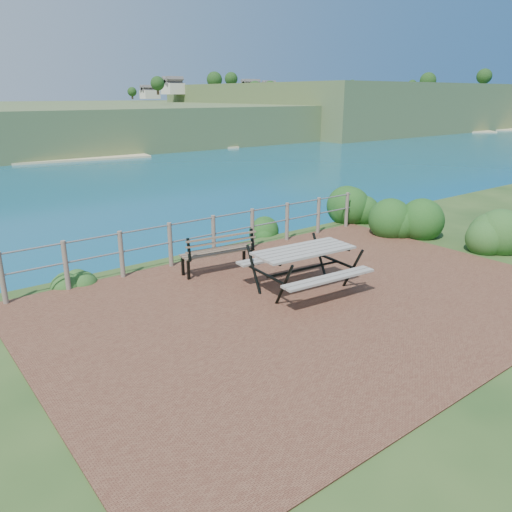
% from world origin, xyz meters
% --- Properties ---
extents(ground, '(10.00, 7.00, 0.12)m').
position_xyz_m(ground, '(0.00, 0.00, 0.00)').
color(ground, brown).
rests_on(ground, ground).
extents(safety_railing, '(9.40, 0.10, 1.00)m').
position_xyz_m(safety_railing, '(0.00, 3.35, 0.57)').
color(safety_railing, '#6B5B4C').
rests_on(safety_railing, ground).
extents(distant_bay, '(290.00, 232.36, 24.00)m').
position_xyz_m(distant_bay, '(173.07, 202.61, -1.52)').
color(distant_bay, '#435E2F').
rests_on(distant_bay, ground).
extents(picnic_table, '(2.05, 1.72, 0.84)m').
position_xyz_m(picnic_table, '(0.21, 0.48, 0.54)').
color(picnic_table, gray).
rests_on(picnic_table, ground).
extents(park_bench, '(1.65, 0.60, 0.91)m').
position_xyz_m(park_bench, '(-0.52, 2.42, 0.60)').
color(park_bench, brown).
rests_on(park_bench, ground).
extents(shrub_right_front, '(1.39, 1.39, 1.97)m').
position_xyz_m(shrub_right_front, '(5.17, 1.84, 0.00)').
color(shrub_right_front, '#164818').
rests_on(shrub_right_front, ground).
extents(shrub_right_back, '(1.24, 1.24, 1.77)m').
position_xyz_m(shrub_right_back, '(5.78, -0.47, 0.00)').
color(shrub_right_back, '#255720').
rests_on(shrub_right_back, ground).
extents(shrub_right_edge, '(1.23, 1.23, 1.76)m').
position_xyz_m(shrub_right_edge, '(5.18, 3.70, 0.00)').
color(shrub_right_edge, '#164818').
rests_on(shrub_right_edge, ground).
extents(shrub_lip_west, '(0.78, 0.78, 0.53)m').
position_xyz_m(shrub_lip_west, '(-3.28, 3.77, 0.00)').
color(shrub_lip_west, '#255720').
rests_on(shrub_lip_west, ground).
extents(shrub_lip_east, '(0.85, 0.85, 0.62)m').
position_xyz_m(shrub_lip_east, '(2.29, 4.29, 0.00)').
color(shrub_lip_east, '#164818').
rests_on(shrub_lip_east, ground).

